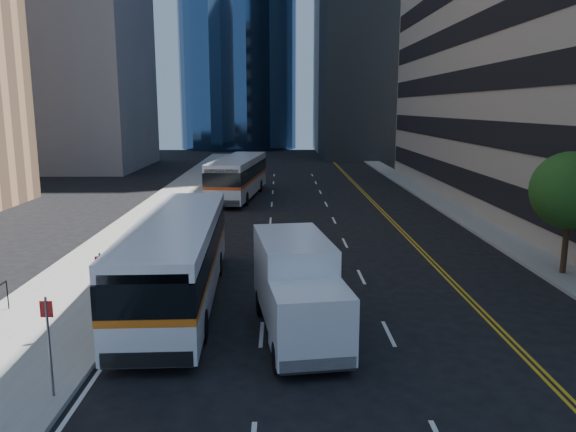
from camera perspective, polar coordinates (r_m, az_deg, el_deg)
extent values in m
plane|color=black|center=(16.42, 9.77, -14.41)|extent=(160.00, 160.00, 0.00)
cube|color=gray|center=(40.87, -11.54, 1.01)|extent=(5.00, 90.00, 0.15)
cube|color=gray|center=(41.90, 15.68, 1.06)|extent=(2.00, 90.00, 0.15)
cube|color=gray|center=(71.90, -22.50, 18.59)|extent=(18.00, 18.00, 35.00)
cylinder|color=#332114|center=(26.16, 26.31, -2.87)|extent=(0.24, 0.24, 2.20)
sphere|color=#144918|center=(25.74, 26.76, 2.33)|extent=(3.20, 3.20, 3.20)
cube|color=white|center=(20.88, -11.05, -6.20)|extent=(3.05, 12.15, 1.11)
cube|color=orange|center=(20.69, -11.11, -4.47)|extent=(3.07, 12.17, 0.22)
cube|color=black|center=(20.56, -11.17, -2.98)|extent=(3.07, 12.17, 0.90)
cube|color=white|center=(20.39, -11.25, -0.92)|extent=(3.05, 12.15, 0.50)
cylinder|color=black|center=(17.87, -16.46, -10.80)|extent=(0.34, 1.02, 1.01)
cylinder|color=black|center=(17.47, -8.73, -10.97)|extent=(0.34, 1.02, 1.01)
cylinder|color=black|center=(24.22, -12.75, -4.85)|extent=(0.34, 1.02, 1.01)
cylinder|color=black|center=(23.93, -7.12, -4.85)|extent=(0.34, 1.02, 1.01)
cube|color=silver|center=(44.31, -5.05, 3.05)|extent=(4.02, 12.38, 1.11)
cube|color=#DC4514|center=(44.22, -5.06, 3.89)|extent=(4.04, 12.41, 0.22)
cube|color=black|center=(44.15, -5.07, 4.61)|extent=(4.04, 12.41, 0.91)
cube|color=silver|center=(44.08, -5.09, 5.59)|extent=(4.02, 12.38, 0.51)
cylinder|color=black|center=(41.09, -7.63, 1.80)|extent=(0.42, 1.04, 1.01)
cylinder|color=black|center=(40.60, -4.33, 1.75)|extent=(0.42, 1.04, 1.01)
cylinder|color=black|center=(47.74, -5.73, 3.11)|extent=(0.42, 1.04, 1.01)
cylinder|color=black|center=(47.33, -2.88, 3.09)|extent=(0.42, 1.04, 1.01)
cube|color=silver|center=(15.43, 2.38, -10.79)|extent=(2.37, 2.22, 1.85)
cube|color=black|center=(14.54, 3.04, -10.70)|extent=(1.91, 0.33, 0.97)
cube|color=silver|center=(18.12, 0.49, -5.66)|extent=(2.68, 4.49, 2.29)
cube|color=black|center=(17.65, 1.00, -10.67)|extent=(2.31, 5.97, 0.22)
cylinder|color=black|center=(15.47, -1.04, -14.17)|extent=(0.36, 0.87, 0.85)
cylinder|color=black|center=(15.81, 5.91, -13.66)|extent=(0.36, 0.87, 0.85)
cylinder|color=black|center=(19.52, -2.82, -8.72)|extent=(0.36, 0.87, 0.85)
cylinder|color=black|center=(19.79, 2.65, -8.43)|extent=(0.36, 0.87, 0.85)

